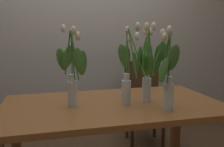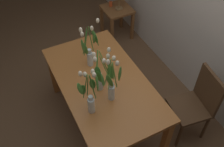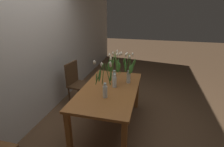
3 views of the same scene
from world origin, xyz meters
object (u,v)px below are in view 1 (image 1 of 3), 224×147
at_px(tulip_vase_1, 167,76).
at_px(dining_chair, 143,97).
at_px(dining_table, 113,115).
at_px(tulip_vase_0, 147,71).
at_px(tulip_vase_2, 130,72).
at_px(tulip_vase_3, 72,74).

relative_size(tulip_vase_1, dining_chair, 0.60).
bearing_deg(tulip_vase_1, dining_table, 137.59).
relative_size(tulip_vase_0, tulip_vase_2, 1.01).
xyz_separation_m(tulip_vase_1, tulip_vase_3, (-0.59, 0.25, -0.00)).
height_order(dining_table, tulip_vase_1, tulip_vase_1).
height_order(tulip_vase_0, tulip_vase_1, tulip_vase_0).
xyz_separation_m(tulip_vase_2, dining_chair, (0.48, 0.94, -0.45)).
xyz_separation_m(tulip_vase_1, dining_chair, (0.30, 1.14, -0.45)).
bearing_deg(dining_table, tulip_vase_1, -42.41).
bearing_deg(tulip_vase_1, tulip_vase_0, 99.43).
height_order(tulip_vase_1, tulip_vase_2, tulip_vase_2).
relative_size(dining_table, tulip_vase_0, 2.72).
relative_size(tulip_vase_0, tulip_vase_1, 1.06).
height_order(tulip_vase_0, dining_chair, tulip_vase_0).
height_order(tulip_vase_2, tulip_vase_3, tulip_vase_2).
relative_size(dining_table, tulip_vase_1, 2.87).
relative_size(dining_table, tulip_vase_3, 2.80).
xyz_separation_m(tulip_vase_0, dining_chair, (0.34, 0.90, -0.45)).
relative_size(tulip_vase_0, tulip_vase_3, 1.03).
xyz_separation_m(tulip_vase_0, tulip_vase_3, (-0.55, 0.01, 0.00)).
bearing_deg(dining_table, tulip_vase_3, -177.73).
xyz_separation_m(tulip_vase_1, tulip_vase_2, (-0.19, 0.21, 0.00)).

